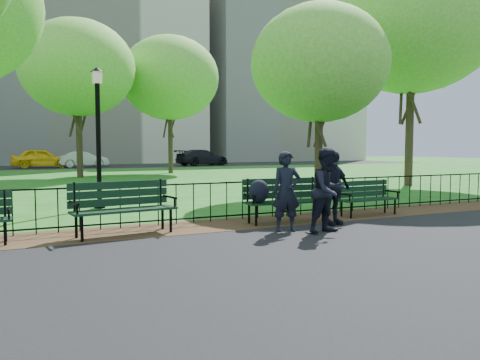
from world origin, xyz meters
name	(u,v)px	position (x,y,z in m)	size (l,w,h in m)	color
ground	(313,232)	(0.00, 0.00, 0.00)	(120.00, 120.00, 0.00)	#1B5A17
asphalt_path	(458,273)	(0.00, -3.40, 0.01)	(60.00, 9.20, 0.01)	black
dirt_strip	(276,221)	(0.00, 1.50, 0.01)	(60.00, 1.60, 0.01)	#382217
far_street	(85,167)	(0.00, 35.00, 0.01)	(70.00, 9.00, 0.01)	black
iron_fence	(265,197)	(0.00, 2.00, 0.50)	(24.06, 0.06, 1.00)	black
apartment_mid	(85,28)	(2.00, 48.00, 15.00)	(24.00, 15.00, 30.00)	beige
apartment_east	(272,71)	(26.00, 48.00, 12.00)	(20.00, 15.00, 24.00)	beige
park_bench_main	(273,193)	(-0.27, 1.18, 0.68)	(1.92, 0.69, 1.07)	black
park_bench_left_a	(123,202)	(-3.49, 1.30, 0.64)	(2.03, 0.87, 1.12)	black
park_bench_right_a	(366,194)	(2.44, 1.29, 0.53)	(1.67, 0.60, 0.93)	black
lamppost	(98,132)	(-3.26, 5.61, 2.11)	(0.35, 0.35, 3.87)	black
tree_near_e	(320,64)	(4.00, 5.55, 4.49)	(4.64, 4.64, 6.47)	#2D2116
tree_mid_e	(412,20)	(10.28, 7.68, 7.16)	(7.40, 7.40, 10.31)	#2D2116
tree_far_c	(78,68)	(-2.14, 19.71, 6.04)	(6.25, 6.25, 8.71)	#2D2116
tree_far_e	(170,78)	(3.79, 21.90, 6.16)	(6.36, 6.36, 8.87)	#2D2116
person_left	(287,191)	(-0.48, 0.23, 0.81)	(0.58, 0.38, 1.59)	black
person_mid	(328,191)	(0.17, -0.26, 0.84)	(0.81, 0.42, 1.66)	black
person_right	(332,188)	(0.82, 0.49, 0.81)	(0.93, 0.38, 1.59)	black
taxi	(42,158)	(-3.47, 33.60, 0.80)	(1.86, 4.63, 1.58)	yellow
sedan_silver	(83,159)	(-0.31, 33.37, 0.68)	(1.41, 4.03, 1.33)	#ADAFB5
sedan_dark	(202,158)	(10.11, 32.64, 0.75)	(2.06, 5.06, 1.47)	black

